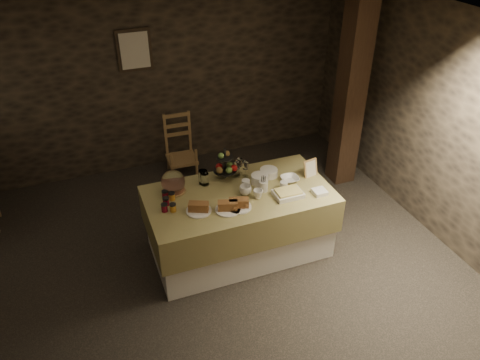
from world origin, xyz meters
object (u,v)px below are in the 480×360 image
object	(u,v)px
timber_column	(351,93)
buffet_table	(239,218)
fruit_stand	(226,167)
chair	(180,147)

from	to	relation	value
timber_column	buffet_table	bearing A→B (deg)	-153.61
timber_column	fruit_stand	distance (m)	2.06
chair	timber_column	xyz separation A→B (m)	(2.07, -1.01, 0.91)
timber_column	fruit_stand	xyz separation A→B (m)	(-1.93, -0.61, -0.37)
buffet_table	fruit_stand	xyz separation A→B (m)	(-0.03, 0.34, 0.48)
buffet_table	fruit_stand	bearing A→B (deg)	95.20
chair	timber_column	size ratio (longest dim) A/B	0.26
buffet_table	chair	bearing A→B (deg)	94.93
buffet_table	timber_column	xyz separation A→B (m)	(1.90, 0.94, 0.85)
chair	timber_column	distance (m)	2.48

